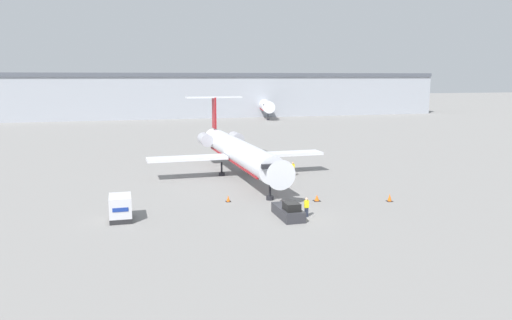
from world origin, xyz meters
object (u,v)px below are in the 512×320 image
(traffic_cone_mid, at_px, (390,198))
(airplane_main, at_px, (238,151))
(traffic_cone_left, at_px, (228,199))
(luggage_cart, at_px, (120,208))
(traffic_cone_right, at_px, (317,198))
(worker_near_tug, at_px, (307,207))
(airplane_parked_far_left, at_px, (263,104))
(worker_by_wing, at_px, (293,169))
(pushback_tug, at_px, (288,211))

(traffic_cone_mid, bearing_deg, airplane_main, 125.22)
(traffic_cone_mid, bearing_deg, traffic_cone_left, 165.22)
(traffic_cone_left, bearing_deg, airplane_main, 72.54)
(airplane_main, bearing_deg, luggage_cart, -131.20)
(traffic_cone_right, bearing_deg, worker_near_tug, -121.16)
(airplane_main, height_order, worker_near_tug, airplane_main)
(worker_near_tug, distance_m, traffic_cone_mid, 10.95)
(traffic_cone_left, bearing_deg, airplane_parked_far_left, 72.10)
(airplane_main, height_order, worker_by_wing, airplane_main)
(pushback_tug, relative_size, traffic_cone_mid, 5.74)
(traffic_cone_left, height_order, traffic_cone_right, traffic_cone_right)
(worker_by_wing, relative_size, traffic_cone_right, 2.68)
(worker_near_tug, bearing_deg, worker_by_wing, 74.31)
(pushback_tug, xyz_separation_m, worker_near_tug, (1.71, -0.22, 0.36))
(pushback_tug, distance_m, traffic_cone_right, 7.04)
(traffic_cone_left, distance_m, traffic_cone_mid, 16.86)
(traffic_cone_mid, bearing_deg, luggage_cart, 179.45)
(worker_near_tug, xyz_separation_m, worker_by_wing, (5.22, 18.59, 0.03))
(luggage_cart, relative_size, airplane_parked_far_left, 0.08)
(airplane_main, distance_m, worker_near_tug, 20.66)
(airplane_main, relative_size, traffic_cone_right, 46.91)
(airplane_main, height_order, luggage_cart, airplane_main)
(traffic_cone_left, relative_size, airplane_parked_far_left, 0.02)
(worker_near_tug, bearing_deg, airplane_main, 94.87)
(pushback_tug, bearing_deg, airplane_parked_far_left, 75.04)
(luggage_cart, xyz_separation_m, worker_by_wing, (21.89, 15.18, -0.15))
(luggage_cart, height_order, traffic_cone_right, luggage_cart)
(worker_near_tug, relative_size, traffic_cone_mid, 2.22)
(luggage_cart, bearing_deg, pushback_tug, -12.01)
(traffic_cone_mid, bearing_deg, pushback_tug, -166.50)
(traffic_cone_right, bearing_deg, luggage_cart, -174.64)
(luggage_cart, relative_size, worker_by_wing, 1.65)
(airplane_main, bearing_deg, airplane_parked_far_left, 72.04)
(worker_near_tug, bearing_deg, traffic_cone_right, 58.84)
(airplane_main, bearing_deg, pushback_tug, -89.89)
(worker_near_tug, relative_size, traffic_cone_left, 2.67)
(airplane_main, height_order, airplane_parked_far_left, airplane_parked_far_left)
(worker_near_tug, height_order, traffic_cone_left, worker_near_tug)
(worker_by_wing, xyz_separation_m, traffic_cone_mid, (5.25, -15.44, -0.59))
(luggage_cart, height_order, worker_near_tug, luggage_cart)
(airplane_parked_far_left, bearing_deg, luggage_cart, -112.17)
(airplane_parked_far_left, bearing_deg, worker_by_wing, -103.85)
(worker_near_tug, relative_size, worker_by_wing, 0.98)
(airplane_main, distance_m, traffic_cone_left, 13.96)
(traffic_cone_left, bearing_deg, luggage_cart, -159.54)
(pushback_tug, distance_m, traffic_cone_mid, 12.52)
(luggage_cart, distance_m, traffic_cone_right, 19.96)
(worker_by_wing, distance_m, traffic_cone_mid, 16.32)
(pushback_tug, distance_m, luggage_cart, 15.30)
(airplane_main, relative_size, luggage_cart, 10.59)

